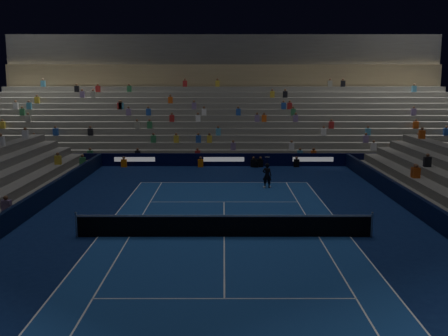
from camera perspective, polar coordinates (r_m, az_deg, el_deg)
ground at (r=22.57m, az=0.02°, el=-7.63°), size 90.00×90.00×0.00m
court_surface at (r=22.57m, az=0.02°, el=-7.62°), size 10.97×23.77×0.01m
sponsor_barrier_far at (r=40.52m, az=-0.02°, el=0.93°), size 44.00×0.25×1.00m
sponsor_barrier_east at (r=24.44m, az=23.53°, el=-5.87°), size 0.25×37.00×1.00m
sponsor_barrier_west at (r=24.42m, az=-23.52°, el=-5.89°), size 0.25×37.00×1.00m
grandstand_main at (r=49.55m, az=-0.03°, el=5.91°), size 44.00×15.20×11.20m
tennis_net at (r=22.42m, az=0.02°, el=-6.40°), size 12.90×0.10×1.10m
tennis_player at (r=32.44m, az=4.79°, el=-0.83°), size 0.66×0.54×1.58m
broadcast_camera at (r=40.13m, az=3.53°, el=0.56°), size 0.56×0.97×0.62m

